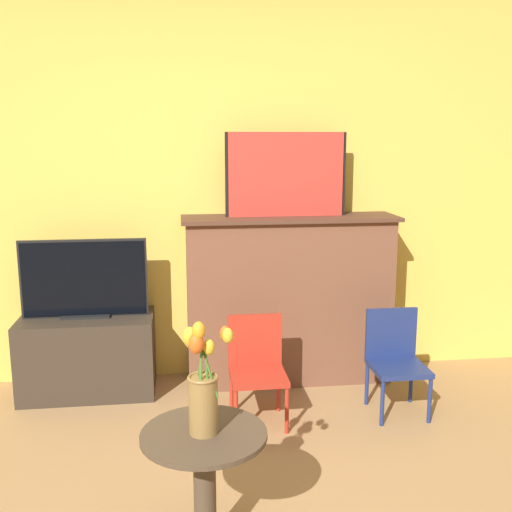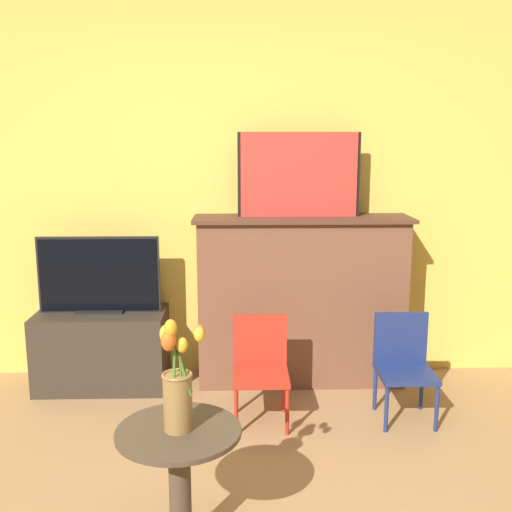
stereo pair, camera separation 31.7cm
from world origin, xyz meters
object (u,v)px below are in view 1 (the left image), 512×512
at_px(chair_blue, 395,356).
at_px(painting, 286,175).
at_px(tv_monitor, 84,280).
at_px(chair_red, 257,364).
at_px(vase_tulips, 203,387).

bearing_deg(chair_blue, painting, 135.69).
bearing_deg(painting, tv_monitor, -177.26).
xyz_separation_m(tv_monitor, chair_blue, (1.89, -0.51, -0.42)).
bearing_deg(chair_red, tv_monitor, 153.23).
xyz_separation_m(chair_red, chair_blue, (0.85, 0.02, 0.00)).
bearing_deg(chair_blue, vase_tulips, -135.53).
height_order(chair_red, vase_tulips, vase_tulips).
relative_size(painting, chair_red, 1.29).
xyz_separation_m(chair_red, vase_tulips, (-0.36, -1.17, 0.38)).
bearing_deg(vase_tulips, painting, 70.37).
relative_size(tv_monitor, chair_blue, 1.28).
bearing_deg(chair_blue, chair_red, -178.71).
relative_size(chair_blue, vase_tulips, 1.35).
bearing_deg(tv_monitor, vase_tulips, -68.02).
height_order(painting, chair_blue, painting).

